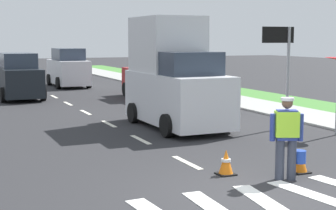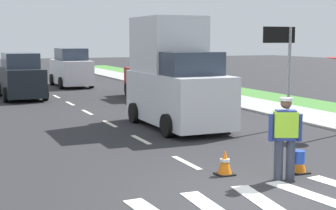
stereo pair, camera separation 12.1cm
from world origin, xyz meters
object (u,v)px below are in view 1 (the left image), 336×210
road_worker (288,134)px  traffic_cone_near (300,161)px  delivery_truck (174,77)px  car_oncoming_second (19,77)px  lane_direction_sign (282,52)px  traffic_cone_far (226,162)px  car_parked_far (152,78)px  car_outgoing_far (68,69)px

road_worker → traffic_cone_near: size_ratio=3.21×
delivery_truck → car_oncoming_second: delivery_truck is taller
lane_direction_sign → traffic_cone_far: 6.54m
traffic_cone_far → car_parked_far: size_ratio=0.14×
lane_direction_sign → car_oncoming_second: size_ratio=0.74×
lane_direction_sign → traffic_cone_near: (-2.92, -4.77, -2.15)m
lane_direction_sign → delivery_truck: size_ratio=0.70×
car_outgoing_far → car_parked_far: size_ratio=1.13×
traffic_cone_near → delivery_truck: bearing=90.1°
car_outgoing_far → lane_direction_sign: bearing=-80.7°
road_worker → car_parked_far: (3.02, 14.82, 0.04)m
traffic_cone_far → car_parked_far: car_parked_far is taller
lane_direction_sign → delivery_truck: bearing=150.0°
traffic_cone_far → car_parked_far: 14.56m
road_worker → car_outgoing_far: size_ratio=0.39×
traffic_cone_near → car_outgoing_far: bearing=89.7°
road_worker → traffic_cone_far: 1.41m
traffic_cone_far → car_outgoing_far: bearing=85.7°
traffic_cone_far → car_outgoing_far: (1.63, 21.50, 0.79)m
lane_direction_sign → car_outgoing_far: (-2.82, 17.21, -1.35)m
car_parked_far → road_worker: bearing=-101.5°
car_outgoing_far → traffic_cone_far: bearing=-94.3°
traffic_cone_near → car_outgoing_far: car_outgoing_far is taller
traffic_cone_far → car_oncoming_second: car_oncoming_second is taller
road_worker → car_oncoming_second: (-2.88, 17.07, 0.07)m
traffic_cone_far → lane_direction_sign: bearing=43.9°
car_oncoming_second → car_parked_far: bearing=-20.8°
traffic_cone_far → delivery_truck: (1.52, 5.98, 1.35)m
car_outgoing_far → car_oncoming_second: car_outgoing_far is taller
lane_direction_sign → car_outgoing_far: lane_direction_sign is taller
car_outgoing_far → car_parked_far: bearing=-72.8°
lane_direction_sign → traffic_cone_far: (-4.45, -4.29, -2.14)m
delivery_truck → car_parked_far: bearing=73.1°
road_worker → lane_direction_sign: size_ratio=0.52×
traffic_cone_near → delivery_truck: size_ratio=0.11×
lane_direction_sign → traffic_cone_far: size_ratio=5.97×
car_parked_far → delivery_truck: bearing=-106.9°
lane_direction_sign → traffic_cone_near: lane_direction_sign is taller
road_worker → traffic_cone_near: bearing=29.5°
lane_direction_sign → car_parked_far: 9.83m
traffic_cone_far → car_parked_far: (3.95, 14.00, 0.71)m
lane_direction_sign → car_oncoming_second: (-6.41, 11.95, -1.40)m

